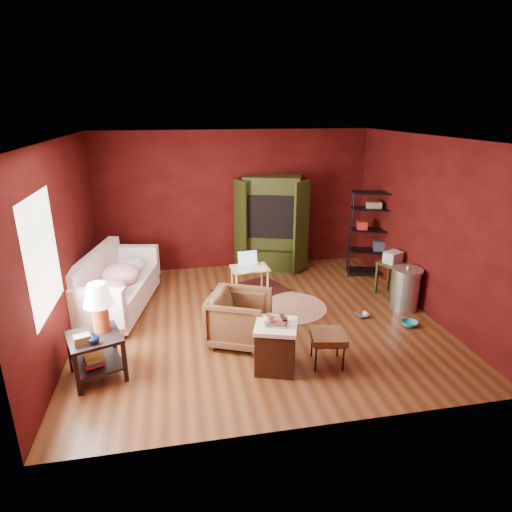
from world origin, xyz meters
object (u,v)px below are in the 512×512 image
(armchair, at_px, (240,316))
(tv_armoire, at_px, (271,222))
(side_table, at_px, (97,322))
(hamper, at_px, (276,346))
(sofa, at_px, (117,290))
(laptop_desk, at_px, (250,270))
(wire_shelving, at_px, (372,230))

(armchair, xyz_separation_m, tv_armoire, (1.10, 2.86, 0.59))
(side_table, bearing_deg, hamper, -8.18)
(side_table, bearing_deg, sofa, 89.79)
(laptop_desk, bearing_deg, armchair, -109.90)
(sofa, relative_size, tv_armoire, 1.02)
(side_table, xyz_separation_m, tv_armoire, (2.93, 3.28, 0.28))
(sofa, xyz_separation_m, armchair, (1.82, -1.35, 0.03))
(armchair, height_order, hamper, armchair)
(laptop_desk, bearing_deg, wire_shelving, 7.31)
(sofa, height_order, tv_armoire, tv_armoire)
(hamper, bearing_deg, laptop_desk, 88.42)
(side_table, height_order, laptop_desk, side_table)
(laptop_desk, bearing_deg, tv_armoire, 57.55)
(armchair, xyz_separation_m, hamper, (0.35, -0.74, -0.08))
(sofa, distance_m, wire_shelving, 4.85)
(wire_shelving, bearing_deg, armchair, -127.05)
(wire_shelving, bearing_deg, hamper, -114.94)
(sofa, bearing_deg, laptop_desk, -72.37)
(tv_armoire, bearing_deg, wire_shelving, -5.54)
(tv_armoire, bearing_deg, sofa, -135.60)
(side_table, height_order, hamper, side_table)
(side_table, distance_m, hamper, 2.24)
(tv_armoire, bearing_deg, hamper, -84.67)
(armchair, bearing_deg, hamper, -131.37)
(armchair, relative_size, tv_armoire, 0.43)
(hamper, distance_m, wire_shelving, 3.88)
(laptop_desk, xyz_separation_m, wire_shelving, (2.52, 0.55, 0.44))
(sofa, bearing_deg, side_table, -167.54)
(sofa, distance_m, armchair, 2.27)
(hamper, bearing_deg, armchair, 115.35)
(side_table, relative_size, wire_shelving, 0.71)
(armchair, height_order, wire_shelving, wire_shelving)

